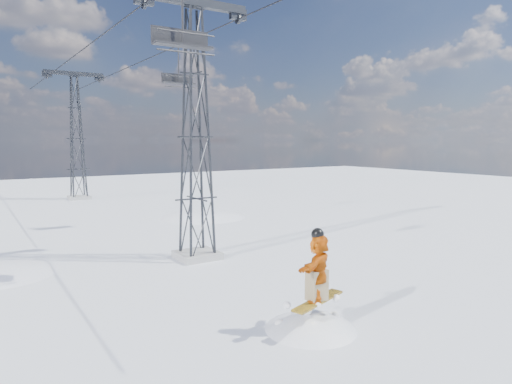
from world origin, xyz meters
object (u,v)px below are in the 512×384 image
Objects in this scene: lift_tower_near at (196,138)px; snowboarder_jump at (310,382)px; lift_tower_far at (77,139)px; lift_chair_near at (182,39)px.

lift_tower_near reaches higher than snowboarder_jump.
snowboarder_jump is at bearing -91.15° from lift_tower_far.
lift_tower_far is 34.64m from snowboarder_jump.
snowboarder_jump is (-0.68, -8.91, -7.08)m from lift_tower_near.
lift_tower_near and lift_tower_far have the same top height.
lift_tower_far reaches higher than snowboarder_jump.
lift_tower_near is at bearing 85.63° from snowboarder_jump.
lift_chair_near is (-2.20, -28.72, 3.31)m from lift_tower_far.
lift_tower_near is 4.42× the size of lift_chair_near.
lift_tower_far is at bearing 85.62° from lift_chair_near.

